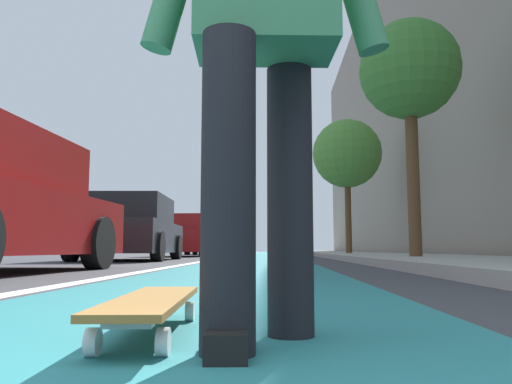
{
  "coord_description": "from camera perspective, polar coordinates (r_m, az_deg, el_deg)",
  "views": [
    {
      "loc": [
        -0.31,
        -0.34,
        0.26
      ],
      "look_at": [
        9.54,
        0.03,
        1.38
      ],
      "focal_mm": 35.27,
      "sensor_mm": 36.0,
      "label": 1
    }
  ],
  "objects": [
    {
      "name": "skateboard",
      "position": [
        1.59,
        -11.77,
        -12.34
      ],
      "size": [
        0.85,
        0.25,
        0.11
      ],
      "color": "white",
      "rests_on": "ground"
    },
    {
      "name": "parked_car_far",
      "position": [
        18.43,
        -7.78,
        -5.07
      ],
      "size": [
        4.33,
        2.03,
        1.47
      ],
      "color": "maroon",
      "rests_on": "ground"
    },
    {
      "name": "bike_lane_paint",
      "position": [
        24.31,
        1.37,
        -7.1
      ],
      "size": [
        56.0,
        2.06,
        0.0
      ],
      "primitive_type": "cube",
      "color": "#237075",
      "rests_on": "ground"
    },
    {
      "name": "street_tree_mid",
      "position": [
        10.62,
        17.0,
        12.89
      ],
      "size": [
        1.96,
        1.96,
        4.77
      ],
      "color": "brown",
      "rests_on": "ground"
    },
    {
      "name": "skater_person",
      "position": [
        1.54,
        0.89,
        19.57
      ],
      "size": [
        0.47,
        0.72,
        1.64
      ],
      "color": "black",
      "rests_on": "ground"
    },
    {
      "name": "building_facade",
      "position": [
        23.91,
        15.59,
        9.83
      ],
      "size": [
        40.0,
        1.2,
        13.77
      ],
      "primitive_type": "cube",
      "color": "gray",
      "rests_on": "ground"
    },
    {
      "name": "lane_stripe_white",
      "position": [
        20.37,
        -2.14,
        -7.22
      ],
      "size": [
        52.0,
        0.16,
        0.01
      ],
      "primitive_type": "cube",
      "color": "silver",
      "rests_on": "ground"
    },
    {
      "name": "traffic_light",
      "position": [
        26.22,
        -2.05,
        -0.92
      ],
      "size": [
        0.33,
        0.28,
        4.05
      ],
      "color": "#2D2D2D",
      "rests_on": "ground"
    },
    {
      "name": "sidewalk_curb",
      "position": [
        18.57,
        11.75,
        -6.97
      ],
      "size": [
        52.0,
        3.2,
        0.12
      ],
      "primitive_type": "cube",
      "color": "#9E9B93",
      "rests_on": "ground"
    },
    {
      "name": "street_tree_far",
      "position": [
        18.85,
        10.28,
        4.26
      ],
      "size": [
        2.53,
        2.53,
        5.03
      ],
      "color": "brown",
      "rests_on": "ground"
    },
    {
      "name": "parked_car_mid",
      "position": [
        12.08,
        -14.17,
        -4.17
      ],
      "size": [
        4.16,
        2.15,
        1.48
      ],
      "color": "black",
      "rests_on": "ground"
    },
    {
      "name": "parked_car_end",
      "position": [
        24.76,
        -5.4,
        -5.39
      ],
      "size": [
        4.21,
        1.97,
        1.5
      ],
      "color": "#B7B7BC",
      "rests_on": "ground"
    },
    {
      "name": "ground_plane",
      "position": [
        10.32,
        0.26,
        -7.94
      ],
      "size": [
        80.0,
        80.0,
        0.0
      ],
      "primitive_type": "plane",
      "color": "#38383D"
    }
  ]
}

